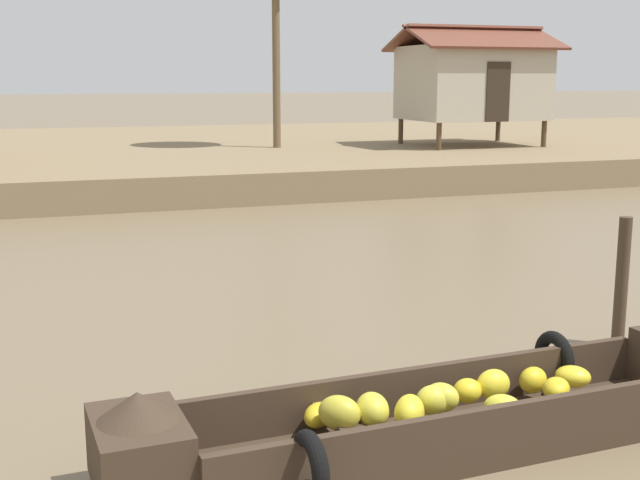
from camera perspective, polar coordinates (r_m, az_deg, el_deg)
The scene contains 5 objects.
ground_plane at distance 12.12m, azimuth -2.28°, elevation -2.87°, with size 300.00×300.00×0.00m, color #726047.
riverbank_strip at distance 28.71m, azimuth -12.34°, elevation 5.72°, with size 160.00×20.00×0.76m, color #7F6B4C.
banana_boat at distance 6.86m, azimuth 9.01°, elevation -11.54°, with size 5.60×1.88×0.82m.
stilt_house_mid_right at distance 27.61m, azimuth 10.39°, elevation 10.67°, with size 4.80×3.66×3.79m.
mooring_post at distance 9.65m, azimuth 19.96°, elevation -2.74°, with size 0.14×0.14×1.45m, color #423323.
Camera 1 is at (-3.40, -1.26, 2.91)m, focal length 46.73 mm.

